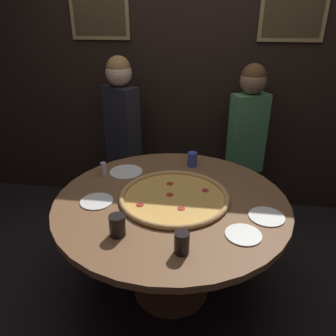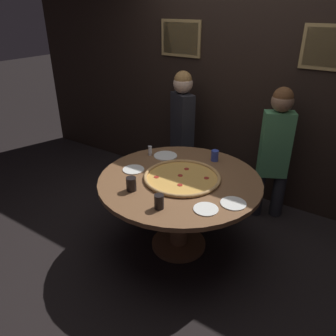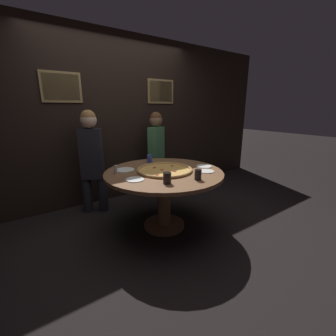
# 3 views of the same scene
# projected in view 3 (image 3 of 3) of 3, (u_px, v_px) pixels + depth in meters

# --- Properties ---
(ground_plane) EXTENTS (24.00, 24.00, 0.00)m
(ground_plane) POSITION_uv_depth(u_px,v_px,m) (164.00, 226.00, 2.91)
(ground_plane) COLOR black
(back_wall) EXTENTS (6.40, 0.08, 2.60)m
(back_wall) POSITION_uv_depth(u_px,v_px,m) (118.00, 119.00, 3.61)
(back_wall) COLOR black
(back_wall) RESTS_ON ground_plane
(dining_table) EXTENTS (1.43, 1.43, 0.74)m
(dining_table) POSITION_uv_depth(u_px,v_px,m) (164.00, 183.00, 2.76)
(dining_table) COLOR brown
(dining_table) RESTS_ON ground_plane
(giant_pizza) EXTENTS (0.68, 0.68, 0.03)m
(giant_pizza) POSITION_uv_depth(u_px,v_px,m) (165.00, 170.00, 2.73)
(giant_pizza) COLOR #E5A84C
(giant_pizza) RESTS_ON dining_table
(drink_cup_beside_pizza) EXTENTS (0.07, 0.07, 0.11)m
(drink_cup_beside_pizza) POSITION_uv_depth(u_px,v_px,m) (198.00, 175.00, 2.39)
(drink_cup_beside_pizza) COLOR black
(drink_cup_beside_pizza) RESTS_ON dining_table
(drink_cup_far_right) EXTENTS (0.07, 0.07, 0.11)m
(drink_cup_far_right) POSITION_uv_depth(u_px,v_px,m) (149.00, 159.00, 3.15)
(drink_cup_far_right) COLOR #384CB7
(drink_cup_far_right) RESTS_ON dining_table
(drink_cup_centre_back) EXTENTS (0.08, 0.08, 0.12)m
(drink_cup_centre_back) POSITION_uv_depth(u_px,v_px,m) (167.00, 178.00, 2.27)
(drink_cup_centre_back) COLOR black
(drink_cup_centre_back) RESTS_ON dining_table
(white_plate_beside_cup) EXTENTS (0.20, 0.20, 0.01)m
(white_plate_beside_cup) POSITION_uv_depth(u_px,v_px,m) (204.00, 166.00, 2.93)
(white_plate_beside_cup) COLOR white
(white_plate_beside_cup) RESTS_ON dining_table
(white_plate_left_side) EXTENTS (0.19, 0.19, 0.01)m
(white_plate_left_side) POSITION_uv_depth(u_px,v_px,m) (206.00, 171.00, 2.71)
(white_plate_left_side) COLOR white
(white_plate_left_side) RESTS_ON dining_table
(white_plate_right_side) EXTENTS (0.20, 0.20, 0.01)m
(white_plate_right_side) POSITION_uv_depth(u_px,v_px,m) (135.00, 180.00, 2.40)
(white_plate_right_side) COLOR white
(white_plate_right_side) RESTS_ON dining_table
(white_plate_far_back) EXTENTS (0.23, 0.23, 0.01)m
(white_plate_far_back) POSITION_uv_depth(u_px,v_px,m) (125.00, 170.00, 2.77)
(white_plate_far_back) COLOR white
(white_plate_far_back) RESTS_ON dining_table
(condiment_shaker) EXTENTS (0.04, 0.04, 0.10)m
(condiment_shaker) POSITION_uv_depth(u_px,v_px,m) (116.00, 169.00, 2.62)
(condiment_shaker) COLOR silver
(condiment_shaker) RESTS_ON dining_table
(diner_side_right) EXTENTS (0.38, 0.30, 1.46)m
(diner_side_right) POSITION_uv_depth(u_px,v_px,m) (92.00, 156.00, 3.14)
(diner_side_right) COLOR #232328
(diner_side_right) RESTS_ON ground_plane
(diner_far_right) EXTENTS (0.37, 0.28, 1.42)m
(diner_far_right) POSITION_uv_depth(u_px,v_px,m) (156.00, 149.00, 3.78)
(diner_far_right) COLOR #232328
(diner_far_right) RESTS_ON ground_plane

